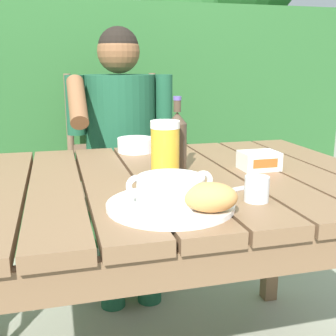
{
  "coord_description": "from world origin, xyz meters",
  "views": [
    {
      "loc": [
        -0.29,
        -1.2,
        1.08
      ],
      "look_at": [
        -0.02,
        -0.19,
        0.82
      ],
      "focal_mm": 45.6,
      "sensor_mm": 36.0,
      "label": 1
    }
  ],
  "objects_px": {
    "person_eating": "(122,142)",
    "serving_plate": "(170,205)",
    "beer_glass": "(165,150)",
    "butter_tub": "(259,160)",
    "chair_near_diner": "(117,182)",
    "soup_bowl": "(170,189)",
    "water_glass_small": "(257,189)",
    "diner_bowl": "(136,145)",
    "bread_roll": "(210,197)",
    "table_knife": "(221,192)",
    "beer_bottle": "(177,140)"
  },
  "relations": [
    {
      "from": "beer_bottle",
      "to": "butter_tub",
      "type": "xyz_separation_m",
      "value": [
        0.26,
        -0.05,
        -0.07
      ]
    },
    {
      "from": "serving_plate",
      "to": "diner_bowl",
      "type": "xyz_separation_m",
      "value": [
        0.04,
        0.66,
        0.02
      ]
    },
    {
      "from": "chair_near_diner",
      "to": "soup_bowl",
      "type": "relative_size",
      "value": 4.94
    },
    {
      "from": "serving_plate",
      "to": "soup_bowl",
      "type": "height_order",
      "value": "soup_bowl"
    },
    {
      "from": "person_eating",
      "to": "butter_tub",
      "type": "bearing_deg",
      "value": -65.11
    },
    {
      "from": "person_eating",
      "to": "water_glass_small",
      "type": "bearing_deg",
      "value": -80.06
    },
    {
      "from": "table_knife",
      "to": "butter_tub",
      "type": "bearing_deg",
      "value": 45.07
    },
    {
      "from": "diner_bowl",
      "to": "bread_roll",
      "type": "bearing_deg",
      "value": -87.95
    },
    {
      "from": "chair_near_diner",
      "to": "serving_plate",
      "type": "relative_size",
      "value": 3.43
    },
    {
      "from": "chair_near_diner",
      "to": "beer_glass",
      "type": "xyz_separation_m",
      "value": [
        0.01,
        -0.94,
        0.35
      ]
    },
    {
      "from": "bread_roll",
      "to": "table_knife",
      "type": "bearing_deg",
      "value": 60.37
    },
    {
      "from": "beer_glass",
      "to": "diner_bowl",
      "type": "bearing_deg",
      "value": 91.88
    },
    {
      "from": "table_knife",
      "to": "diner_bowl",
      "type": "distance_m",
      "value": 0.6
    },
    {
      "from": "beer_bottle",
      "to": "table_knife",
      "type": "xyz_separation_m",
      "value": [
        0.04,
        -0.26,
        -0.09
      ]
    },
    {
      "from": "beer_glass",
      "to": "butter_tub",
      "type": "bearing_deg",
      "value": 4.62
    },
    {
      "from": "beer_glass",
      "to": "soup_bowl",
      "type": "bearing_deg",
      "value": -101.85
    },
    {
      "from": "serving_plate",
      "to": "soup_bowl",
      "type": "xyz_separation_m",
      "value": [
        0.0,
        0.0,
        0.04
      ]
    },
    {
      "from": "person_eating",
      "to": "bread_roll",
      "type": "relative_size",
      "value": 8.81
    },
    {
      "from": "person_eating",
      "to": "beer_glass",
      "type": "xyz_separation_m",
      "value": [
        0.02,
        -0.74,
        0.11
      ]
    },
    {
      "from": "bread_roll",
      "to": "diner_bowl",
      "type": "xyz_separation_m",
      "value": [
        -0.03,
        0.74,
        -0.02
      ]
    },
    {
      "from": "beer_glass",
      "to": "butter_tub",
      "type": "relative_size",
      "value": 1.42
    },
    {
      "from": "person_eating",
      "to": "diner_bowl",
      "type": "relative_size",
      "value": 9.01
    },
    {
      "from": "beer_glass",
      "to": "butter_tub",
      "type": "height_order",
      "value": "beer_glass"
    },
    {
      "from": "person_eating",
      "to": "serving_plate",
      "type": "distance_m",
      "value": 1.0
    },
    {
      "from": "person_eating",
      "to": "beer_glass",
      "type": "height_order",
      "value": "person_eating"
    },
    {
      "from": "chair_near_diner",
      "to": "table_knife",
      "type": "bearing_deg",
      "value": -84.23
    },
    {
      "from": "chair_near_diner",
      "to": "diner_bowl",
      "type": "relative_size",
      "value": 7.48
    },
    {
      "from": "bread_roll",
      "to": "serving_plate",
      "type": "bearing_deg",
      "value": 130.6
    },
    {
      "from": "water_glass_small",
      "to": "diner_bowl",
      "type": "height_order",
      "value": "water_glass_small"
    },
    {
      "from": "person_eating",
      "to": "butter_tub",
      "type": "relative_size",
      "value": 10.45
    },
    {
      "from": "butter_tub",
      "to": "person_eating",
      "type": "bearing_deg",
      "value": 114.89
    },
    {
      "from": "beer_bottle",
      "to": "table_knife",
      "type": "relative_size",
      "value": 1.48
    },
    {
      "from": "person_eating",
      "to": "butter_tub",
      "type": "distance_m",
      "value": 0.78
    },
    {
      "from": "diner_bowl",
      "to": "serving_plate",
      "type": "bearing_deg",
      "value": -93.64
    },
    {
      "from": "beer_glass",
      "to": "table_knife",
      "type": "distance_m",
      "value": 0.23
    },
    {
      "from": "table_knife",
      "to": "person_eating",
      "type": "bearing_deg",
      "value": 97.19
    },
    {
      "from": "beer_glass",
      "to": "diner_bowl",
      "type": "height_order",
      "value": "beer_glass"
    },
    {
      "from": "serving_plate",
      "to": "butter_tub",
      "type": "relative_size",
      "value": 2.53
    },
    {
      "from": "water_glass_small",
      "to": "diner_bowl",
      "type": "relative_size",
      "value": 0.45
    },
    {
      "from": "beer_glass",
      "to": "beer_bottle",
      "type": "relative_size",
      "value": 0.73
    },
    {
      "from": "butter_tub",
      "to": "diner_bowl",
      "type": "relative_size",
      "value": 0.86
    },
    {
      "from": "soup_bowl",
      "to": "butter_tub",
      "type": "height_order",
      "value": "soup_bowl"
    },
    {
      "from": "chair_near_diner",
      "to": "beer_bottle",
      "type": "height_order",
      "value": "chair_near_diner"
    },
    {
      "from": "soup_bowl",
      "to": "butter_tub",
      "type": "distance_m",
      "value": 0.47
    },
    {
      "from": "person_eating",
      "to": "bread_roll",
      "type": "distance_m",
      "value": 1.08
    },
    {
      "from": "beer_glass",
      "to": "water_glass_small",
      "type": "distance_m",
      "value": 0.32
    },
    {
      "from": "serving_plate",
      "to": "diner_bowl",
      "type": "relative_size",
      "value": 2.18
    },
    {
      "from": "bread_roll",
      "to": "butter_tub",
      "type": "xyz_separation_m",
      "value": [
        0.3,
        0.37,
        -0.02
      ]
    },
    {
      "from": "bread_roll",
      "to": "water_glass_small",
      "type": "relative_size",
      "value": 2.25
    },
    {
      "from": "soup_bowl",
      "to": "beer_glass",
      "type": "height_order",
      "value": "beer_glass"
    }
  ]
}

